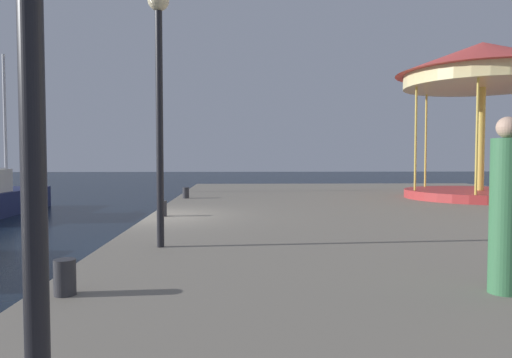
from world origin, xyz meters
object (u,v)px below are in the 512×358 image
at_px(bollard_center, 65,277).
at_px(person_near_carousel, 505,211).
at_px(lamp_post_mid_promenade, 159,72).
at_px(bollard_south, 186,193).
at_px(bollard_north, 162,208).
at_px(carousel, 482,81).

xyz_separation_m(bollard_center, person_near_carousel, (4.91, -0.10, 0.73)).
bearing_deg(lamp_post_mid_promenade, bollard_south, 93.75).
relative_size(bollard_south, bollard_north, 1.00).
relative_size(bollard_center, bollard_north, 1.00).
height_order(lamp_post_mid_promenade, bollard_south, lamp_post_mid_promenade).
height_order(lamp_post_mid_promenade, person_near_carousel, lamp_post_mid_promenade).
distance_m(carousel, bollard_north, 12.51).
relative_size(carousel, bollard_center, 15.28).
bearing_deg(bollard_center, lamp_post_mid_promenade, 77.79).
xyz_separation_m(bollard_south, bollard_north, (-0.03, -5.27, 0.00)).
relative_size(carousel, lamp_post_mid_promenade, 1.42).
relative_size(lamp_post_mid_promenade, person_near_carousel, 2.18).
height_order(bollard_north, person_near_carousel, person_near_carousel).
bearing_deg(person_near_carousel, lamp_post_mid_promenade, 146.20).
distance_m(bollard_north, person_near_carousel, 8.66).
bearing_deg(bollard_north, person_near_carousel, -54.97).
height_order(bollard_south, person_near_carousel, person_near_carousel).
distance_m(bollard_center, bollard_south, 12.24).
xyz_separation_m(carousel, person_near_carousel, (-5.85, -11.90, -3.33)).
bearing_deg(bollard_south, carousel, -2.34).
xyz_separation_m(carousel, lamp_post_mid_promenade, (-10.16, -9.01, -1.32)).
xyz_separation_m(bollard_center, bollard_north, (-0.04, 6.97, 0.00)).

